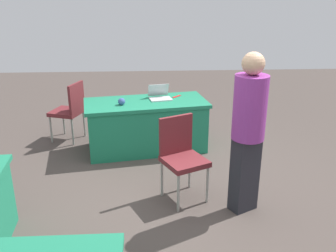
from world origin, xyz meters
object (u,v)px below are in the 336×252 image
object	(u,v)px
chair_tucked_right	(70,108)
person_attendee_standing	(248,127)
table_foreground	(146,125)
yarn_ball	(122,101)
laptop_silver	(160,96)
chair_tucked_left	(181,153)
scissors_red	(177,96)

from	to	relation	value
chair_tucked_right	person_attendee_standing	bearing A→B (deg)	-114.42
table_foreground	yarn_ball	size ratio (longest dim) A/B	18.59
table_foreground	yarn_ball	bearing A→B (deg)	24.59
laptop_silver	chair_tucked_left	bearing A→B (deg)	85.38
chair_tucked_left	laptop_silver	size ratio (longest dim) A/B	2.60
laptop_silver	yarn_ball	bearing A→B (deg)	15.83
chair_tucked_right	scissors_red	xyz separation A→B (m)	(-1.67, 0.20, 0.22)
table_foreground	yarn_ball	distance (m)	0.57
yarn_ball	scissors_red	bearing A→B (deg)	-154.89
chair_tucked_right	scissors_red	size ratio (longest dim) A/B	5.24
table_foreground	chair_tucked_left	size ratio (longest dim) A/B	1.97
laptop_silver	yarn_ball	world-z (taller)	laptop_silver
chair_tucked_right	person_attendee_standing	world-z (taller)	person_attendee_standing
chair_tucked_left	scissors_red	size ratio (longest dim) A/B	5.32
scissors_red	chair_tucked_right	bearing A→B (deg)	-54.50
person_attendee_standing	laptop_silver	size ratio (longest dim) A/B	4.71
chair_tucked_right	scissors_red	bearing A→B (deg)	-77.53
yarn_ball	laptop_silver	bearing A→B (deg)	-152.79
person_attendee_standing	yarn_ball	bearing A→B (deg)	-75.99
table_foreground	person_attendee_standing	bearing A→B (deg)	121.44
table_foreground	chair_tucked_left	xyz separation A→B (m)	(-0.40, 1.41, 0.17)
scissors_red	laptop_silver	bearing A→B (deg)	-27.39
yarn_ball	scissors_red	size ratio (longest dim) A/B	0.56
chair_tucked_left	yarn_ball	world-z (taller)	chair_tucked_left
person_attendee_standing	table_foreground	bearing A→B (deg)	-86.27
chair_tucked_left	chair_tucked_right	distance (m)	2.43
yarn_ball	person_attendee_standing	bearing A→B (deg)	131.72
chair_tucked_right	yarn_ball	size ratio (longest dim) A/B	9.30
yarn_ball	scissors_red	distance (m)	0.90
chair_tucked_left	yarn_ball	bearing A→B (deg)	-85.13
table_foreground	chair_tucked_right	size ratio (longest dim) A/B	2.00
chair_tucked_left	person_attendee_standing	bearing A→B (deg)	129.49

